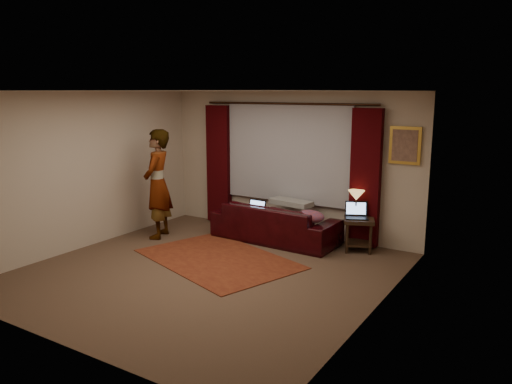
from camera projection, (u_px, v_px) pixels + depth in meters
floor at (207, 272)px, 7.28m from camera, size 5.00×5.00×0.01m
ceiling at (203, 91)px, 6.77m from camera, size 5.00×5.00×0.02m
wall_back at (289, 163)px, 9.11m from camera, size 5.00×0.02×2.60m
wall_front at (51, 224)px, 4.94m from camera, size 5.00×0.02×2.60m
wall_left at (86, 170)px, 8.32m from camera, size 0.02×5.00×2.60m
wall_right at (378, 206)px, 5.73m from camera, size 0.02×5.00×2.60m
sheer_curtain at (287, 153)px, 9.02m from camera, size 2.50×0.05×1.80m
drape_left at (219, 164)px, 9.82m from camera, size 0.50×0.14×2.30m
drape_right at (365, 178)px, 8.27m from camera, size 0.50×0.14×2.30m
curtain_rod at (287, 104)px, 8.80m from camera, size 0.04×0.04×3.40m
picture_frame at (405, 145)px, 7.91m from camera, size 0.50×0.04×0.60m
sofa at (275, 216)px, 8.74m from camera, size 2.28×1.05×0.91m
throw_blanket at (291, 189)px, 8.77m from camera, size 0.81×0.41×0.09m
clothing_pile at (310, 217)px, 8.23m from camera, size 0.51×0.40×0.21m
laptop_sofa at (254, 208)px, 8.76m from camera, size 0.35×0.38×0.25m
area_rug at (218, 259)px, 7.84m from camera, size 2.88×2.36×0.01m
end_table at (358, 234)px, 8.22m from camera, size 0.63×0.63×0.56m
tiffany_lamp at (356, 203)px, 8.24m from camera, size 0.38×0.38×0.44m
laptop_table at (357, 211)px, 8.12m from camera, size 0.49×0.51×0.26m
person at (158, 184)px, 8.86m from camera, size 0.75×0.75×1.95m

